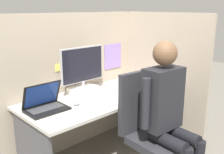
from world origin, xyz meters
name	(u,v)px	position (x,y,z in m)	size (l,w,h in m)	color
cubicle_panel_back	(77,82)	(0.00, 0.80, 0.79)	(2.17, 0.05, 1.57)	tan
cubicle_panel_right	(155,76)	(0.86, 0.31, 0.78)	(0.04, 1.43, 1.57)	tan
desk	(100,110)	(0.00, 0.39, 0.55)	(1.67, 0.77, 0.71)	beige
paper_box	(83,90)	(-0.05, 0.60, 0.74)	(0.31, 0.20, 0.06)	white
monitor	(83,66)	(-0.05, 0.60, 1.01)	(0.55, 0.19, 0.45)	#B2B2B7
laptop	(45,105)	(-0.61, 0.44, 0.76)	(0.37, 0.26, 0.25)	black
mouse	(77,104)	(-0.34, 0.33, 0.73)	(0.06, 0.05, 0.04)	gray
stapler	(136,80)	(0.72, 0.49, 0.73)	(0.04, 0.14, 0.04)	#A31919
carrot_toy	(133,94)	(0.28, 0.16, 0.73)	(0.04, 0.14, 0.04)	orange
office_chair	(151,129)	(0.04, -0.28, 0.55)	(0.53, 0.58, 1.07)	#2D2D33
person	(168,109)	(0.05, -0.45, 0.80)	(0.48, 0.48, 1.37)	black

